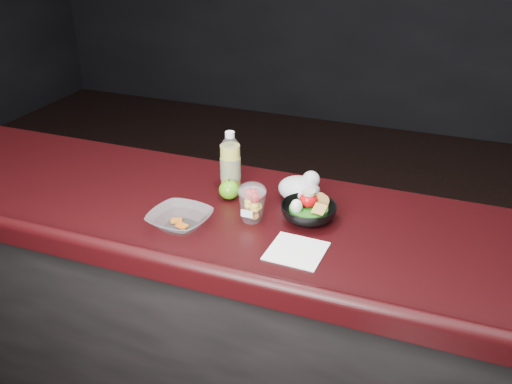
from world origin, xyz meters
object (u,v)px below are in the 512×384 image
lemonade_bottle (230,166)px  green_apple (229,190)px  takeout_bowl (180,220)px  snack_bowl (308,211)px  fruit_cup (252,202)px

lemonade_bottle → green_apple: (0.02, -0.06, -0.06)m
lemonade_bottle → takeout_bowl: bearing=-99.4°
lemonade_bottle → snack_bowl: (0.31, -0.11, -0.06)m
lemonade_bottle → snack_bowl: 0.34m
lemonade_bottle → fruit_cup: bearing=-49.2°
snack_bowl → takeout_bowl: (-0.36, -0.18, -0.01)m
takeout_bowl → fruit_cup: bearing=31.1°
lemonade_bottle → green_apple: 0.09m
snack_bowl → lemonade_bottle: bearing=160.8°
takeout_bowl → green_apple: bearing=72.9°
snack_bowl → takeout_bowl: snack_bowl is taller
snack_bowl → takeout_bowl: size_ratio=1.02×
lemonade_bottle → snack_bowl: lemonade_bottle is taller
fruit_cup → takeout_bowl: (-0.20, -0.12, -0.04)m
fruit_cup → snack_bowl: fruit_cup is taller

